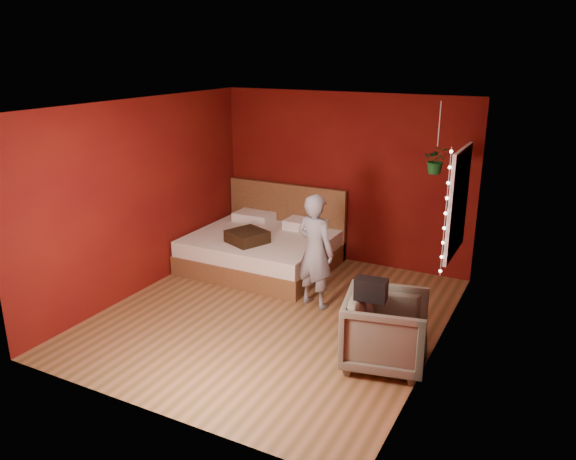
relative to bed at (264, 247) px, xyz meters
name	(u,v)px	position (x,y,z in m)	size (l,w,h in m)	color
floor	(273,315)	(0.94, -1.42, -0.30)	(4.50, 4.50, 0.00)	brown
room_walls	(272,185)	(0.94, -1.42, 1.38)	(4.04, 4.54, 2.62)	#5C1209
window	(458,202)	(2.91, -0.52, 1.20)	(0.05, 0.97, 1.27)	white
fairy_lights	(446,213)	(2.88, -1.04, 1.20)	(0.04, 0.04, 1.45)	silver
bed	(264,247)	(0.00, 0.00, 0.00)	(2.06, 1.75, 1.14)	brown
person	(315,251)	(1.28, -0.92, 0.45)	(0.55, 0.36, 1.50)	gray
armchair	(386,330)	(2.54, -1.88, 0.10)	(0.84, 0.86, 0.79)	#666351
handbag	(371,289)	(2.41, -2.04, 0.60)	(0.32, 0.16, 0.23)	black
throw_pillow	(247,237)	(-0.01, -0.46, 0.31)	(0.49, 0.49, 0.17)	black
hanging_plant	(436,160)	(2.52, -0.04, 1.59)	(0.38, 0.35, 0.89)	silver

